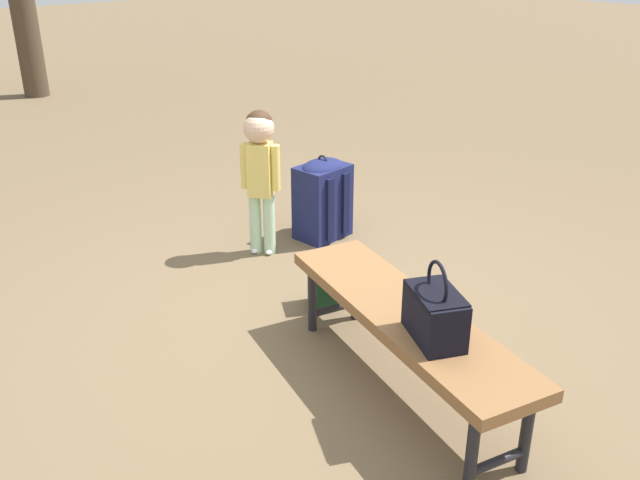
% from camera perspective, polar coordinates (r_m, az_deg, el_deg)
% --- Properties ---
extents(ground_plane, '(40.00, 40.00, 0.00)m').
position_cam_1_polar(ground_plane, '(4.01, 1.10, -6.91)').
color(ground_plane, brown).
rests_on(ground_plane, ground).
extents(park_bench, '(1.65, 0.76, 0.45)m').
position_cam_1_polar(park_bench, '(3.29, 7.05, -6.60)').
color(park_bench, brown).
rests_on(park_bench, ground).
extents(handbag, '(0.37, 0.30, 0.37)m').
position_cam_1_polar(handbag, '(3.00, 9.50, -5.96)').
color(handbag, black).
rests_on(handbag, park_bench).
extents(child_standing, '(0.23, 0.20, 1.01)m').
position_cam_1_polar(child_standing, '(4.64, -4.99, 6.60)').
color(child_standing, '#B2D8B2').
rests_on(child_standing, ground).
extents(backpack_large, '(0.36, 0.40, 0.63)m').
position_cam_1_polar(backpack_large, '(5.00, 0.20, 3.61)').
color(backpack_large, '#191E4C').
rests_on(backpack_large, ground).
extents(backpack_small, '(0.23, 0.21, 0.32)m').
position_cam_1_polar(backpack_small, '(4.12, 0.23, -3.48)').
color(backpack_small, '#1E4C2D').
rests_on(backpack_small, ground).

